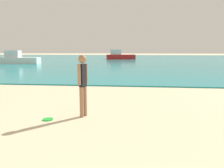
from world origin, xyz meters
The scene contains 5 objects.
water centered at (0.00, 42.07, 0.03)m, with size 160.00×60.00×0.06m, color teal.
person_standing centered at (-0.93, 7.07, 0.96)m, with size 0.22×0.36×1.69m.
frisbee centered at (-1.79, 6.67, 0.01)m, with size 0.27×0.27×0.03m, color green.
boat_near centered at (-14.30, 27.96, 0.63)m, with size 4.93×1.82×1.65m.
boat_far centered at (-2.41, 41.66, 0.66)m, with size 5.37×2.74×1.75m.
Camera 1 is at (0.48, 1.30, 1.84)m, focal length 35.30 mm.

